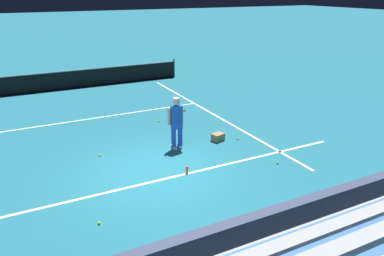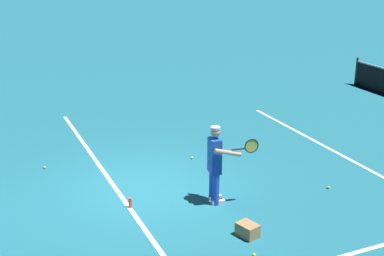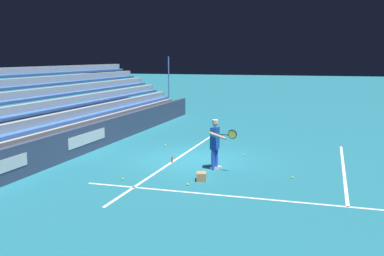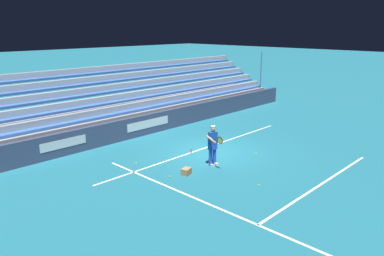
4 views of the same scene
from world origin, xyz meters
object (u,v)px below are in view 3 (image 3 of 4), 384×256
object	(u,v)px
ball_box_cardboard	(201,176)
water_bottle	(172,160)
tennis_player	(215,144)
tennis_ball_by_box	(188,185)
tennis_ball_near_player	(123,179)
tennis_ball_far_right	(293,178)
tennis_ball_toward_net	(243,155)
tennis_ball_on_baseline	(165,145)

from	to	relation	value
ball_box_cardboard	water_bottle	size ratio (longest dim) A/B	1.82
tennis_player	tennis_ball_by_box	xyz separation A→B (m)	(2.17, -0.31, -0.86)
tennis_ball_near_player	tennis_ball_far_right	bearing A→B (deg)	108.76
ball_box_cardboard	tennis_ball_by_box	world-z (taller)	ball_box_cardboard
tennis_player	tennis_ball_by_box	distance (m)	2.36
tennis_player	tennis_ball_near_player	size ratio (longest dim) A/B	25.98
tennis_ball_toward_net	tennis_ball_on_baseline	distance (m)	3.70
tennis_ball_far_right	tennis_ball_on_baseline	size ratio (longest dim) A/B	1.00
tennis_ball_by_box	tennis_ball_on_baseline	size ratio (longest dim) A/B	1.00
ball_box_cardboard	tennis_ball_toward_net	bearing A→B (deg)	171.40
tennis_ball_by_box	tennis_ball_on_baseline	world-z (taller)	same
tennis_ball_by_box	tennis_ball_far_right	distance (m)	3.41
tennis_ball_by_box	tennis_ball_toward_net	world-z (taller)	same
tennis_ball_near_player	tennis_ball_toward_net	xyz separation A→B (m)	(-4.59, 2.97, 0.00)
tennis_ball_toward_net	water_bottle	xyz separation A→B (m)	(1.91, -2.28, 0.08)
tennis_ball_by_box	tennis_ball_far_right	size ratio (longest dim) A/B	1.00
water_bottle	tennis_player	bearing A→B (deg)	74.13
tennis_ball_by_box	tennis_ball_toward_net	bearing A→B (deg)	169.71
tennis_ball_far_right	tennis_ball_on_baseline	xyz separation A→B (m)	(-3.78, -5.70, 0.00)
tennis_player	ball_box_cardboard	size ratio (longest dim) A/B	4.29
tennis_ball_toward_net	tennis_ball_on_baseline	world-z (taller)	same
tennis_ball_by_box	tennis_ball_near_player	bearing A→B (deg)	-89.84
tennis_ball_near_player	tennis_ball_on_baseline	distance (m)	5.54
tennis_ball_near_player	water_bottle	world-z (taller)	water_bottle
tennis_ball_on_baseline	water_bottle	world-z (taller)	water_bottle
ball_box_cardboard	tennis_ball_toward_net	distance (m)	3.97
ball_box_cardboard	tennis_ball_toward_net	size ratio (longest dim) A/B	6.06
water_bottle	tennis_ball_toward_net	bearing A→B (deg)	130.04
tennis_ball_near_player	tennis_player	bearing A→B (deg)	131.79
tennis_ball_by_box	tennis_ball_near_player	size ratio (longest dim) A/B	1.00
tennis_ball_on_baseline	tennis_ball_far_right	bearing A→B (deg)	56.48
tennis_player	ball_box_cardboard	xyz separation A→B (m)	(1.52, -0.07, -0.76)
tennis_player	water_bottle	bearing A→B (deg)	-105.87
tennis_ball_far_right	water_bottle	xyz separation A→B (m)	(-0.95, -4.39, 0.08)
tennis_ball_toward_net	ball_box_cardboard	bearing A→B (deg)	-8.60
tennis_ball_toward_net	tennis_ball_far_right	bearing A→B (deg)	36.42
tennis_player	tennis_ball_near_player	xyz separation A→B (m)	(2.18, -2.44, -0.86)
ball_box_cardboard	tennis_ball_toward_net	world-z (taller)	ball_box_cardboard
tennis_ball_near_player	tennis_ball_toward_net	size ratio (longest dim) A/B	1.00
tennis_ball_toward_net	water_bottle	world-z (taller)	water_bottle
ball_box_cardboard	tennis_ball_on_baseline	xyz separation A→B (m)	(-4.84, -2.99, -0.10)
tennis_player	tennis_ball_near_player	distance (m)	3.38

